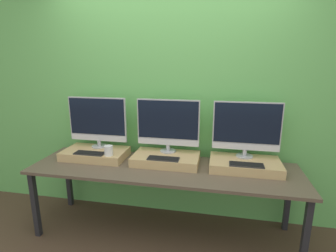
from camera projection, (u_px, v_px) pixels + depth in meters
wall_back at (172, 100)px, 2.77m from camera, size 8.00×0.04×2.60m
workbench at (164, 173)px, 2.53m from camera, size 2.57×0.71×0.71m
wooden_riser_left at (95, 154)px, 2.76m from camera, size 0.65×0.38×0.09m
monitor_left at (98, 121)px, 2.77m from camera, size 0.63×0.16×0.54m
keyboard_left at (89, 153)px, 2.62m from camera, size 0.30×0.11×0.01m
mug at (109, 151)px, 2.57m from camera, size 0.09×0.09×0.10m
wooden_riser_center at (166, 159)px, 2.61m from camera, size 0.65×0.38×0.09m
monitor_center at (168, 124)px, 2.62m from camera, size 0.63×0.16×0.54m
keyboard_center at (163, 159)px, 2.48m from camera, size 0.30×0.11×0.01m
wooden_riser_right at (245, 165)px, 2.47m from camera, size 0.65×0.38×0.09m
monitor_right at (247, 128)px, 2.48m from camera, size 0.63×0.16×0.54m
keyboard_right at (246, 165)px, 2.33m from camera, size 0.30×0.11×0.01m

